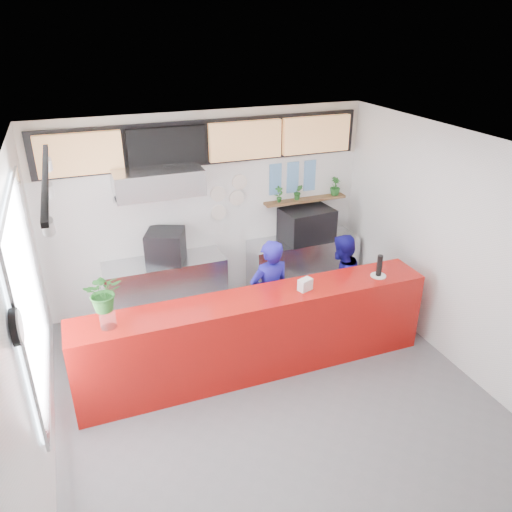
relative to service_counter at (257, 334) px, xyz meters
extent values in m
plane|color=slate|center=(0.00, -0.40, -0.55)|extent=(5.00, 5.00, 0.00)
plane|color=silver|center=(0.00, -0.40, 2.45)|extent=(5.00, 5.00, 0.00)
plane|color=white|center=(0.00, 2.10, 0.95)|extent=(5.00, 0.00, 5.00)
plane|color=white|center=(-2.50, -0.40, 0.95)|extent=(0.00, 5.00, 5.00)
plane|color=white|center=(2.50, -0.40, 0.95)|extent=(0.00, 5.00, 5.00)
cube|color=#A20F0B|center=(0.00, 0.00, 0.00)|extent=(4.50, 0.60, 1.10)
cube|color=beige|center=(0.00, 2.09, 2.05)|extent=(5.00, 0.02, 0.80)
cube|color=#B2B5BA|center=(-0.80, 1.80, -0.10)|extent=(1.80, 0.60, 0.90)
cube|color=black|center=(-0.76, 1.80, 0.59)|extent=(0.68, 0.68, 0.47)
cube|color=#B2B5BA|center=(-0.80, 1.75, 1.60)|extent=(1.20, 0.70, 0.35)
cube|color=#B2B5BA|center=(-0.80, 1.75, 1.40)|extent=(1.20, 0.69, 0.31)
cube|color=#B2B5BA|center=(1.50, 1.80, -0.10)|extent=(1.80, 0.60, 0.90)
cube|color=black|center=(1.55, 1.80, 0.61)|extent=(0.85, 0.64, 0.51)
cube|color=#A8AAB0|center=(1.55, 1.80, 0.83)|extent=(0.69, 0.55, 0.06)
cube|color=brown|center=(1.60, 2.00, 0.95)|extent=(1.40, 0.18, 0.04)
cube|color=tan|center=(-1.75, 1.98, 2.00)|extent=(1.10, 0.10, 0.55)
cube|color=black|center=(-0.59, 1.98, 2.00)|extent=(1.10, 0.10, 0.55)
cube|color=tan|center=(0.57, 1.98, 2.00)|extent=(1.10, 0.10, 0.55)
cube|color=tan|center=(1.73, 1.98, 2.00)|extent=(1.10, 0.10, 0.55)
cube|color=black|center=(0.00, 2.06, 2.00)|extent=(4.80, 0.04, 0.65)
cube|color=silver|center=(-2.47, -0.10, 1.15)|extent=(0.04, 2.20, 1.90)
cube|color=#B2B5BA|center=(-2.45, -0.10, 1.15)|extent=(0.03, 2.30, 2.00)
cylinder|color=black|center=(-2.46, -1.30, 1.50)|extent=(0.05, 0.30, 0.30)
cylinder|color=white|center=(-2.43, -1.30, 1.50)|extent=(0.02, 0.26, 0.26)
cube|color=black|center=(-2.10, -0.40, 2.39)|extent=(0.05, 2.40, 0.04)
cylinder|color=silver|center=(0.15, 2.07, 1.20)|extent=(0.24, 0.03, 0.24)
cylinder|color=silver|center=(0.45, 2.07, 1.10)|extent=(0.24, 0.03, 0.24)
cylinder|color=silver|center=(0.15, 2.07, 0.90)|extent=(0.24, 0.03, 0.24)
cylinder|color=silver|center=(0.50, 2.07, 1.35)|extent=(0.24, 0.03, 0.24)
cube|color=#598CBF|center=(1.10, 2.08, 1.45)|extent=(0.20, 0.02, 0.25)
cube|color=#598CBF|center=(1.40, 2.08, 1.45)|extent=(0.20, 0.02, 0.25)
cube|color=#598CBF|center=(1.70, 2.08, 1.45)|extent=(0.20, 0.02, 0.25)
cube|color=#598CBF|center=(1.10, 2.08, 1.20)|extent=(0.20, 0.02, 0.25)
cube|color=#598CBF|center=(1.40, 2.08, 1.20)|extent=(0.20, 0.02, 0.25)
cube|color=#598CBF|center=(1.70, 2.08, 1.20)|extent=(0.20, 0.02, 0.25)
imported|color=navy|center=(0.36, 0.46, 0.25)|extent=(0.62, 0.45, 1.60)
imported|color=navy|center=(1.50, 0.58, 0.17)|extent=(0.88, 0.82, 1.45)
imported|color=#236021|center=(1.13, 2.00, 1.10)|extent=(0.15, 0.12, 0.26)
imported|color=#236021|center=(1.47, 2.00, 1.10)|extent=(0.17, 0.16, 0.26)
imported|color=#236021|center=(2.14, 2.00, 1.12)|extent=(0.21, 0.20, 0.30)
cylinder|color=silver|center=(-1.76, -0.04, 0.66)|extent=(0.23, 0.23, 0.22)
imported|color=#236021|center=(-1.76, -0.04, 0.99)|extent=(0.41, 0.36, 0.44)
cube|color=silver|center=(0.62, -0.05, 0.63)|extent=(0.20, 0.16, 0.15)
cylinder|color=silver|center=(1.68, -0.06, 0.56)|extent=(0.27, 0.27, 0.02)
cylinder|color=black|center=(1.68, -0.06, 0.71)|extent=(0.09, 0.09, 0.29)
camera|label=1|loc=(-1.88, -4.92, 3.61)|focal=35.00mm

